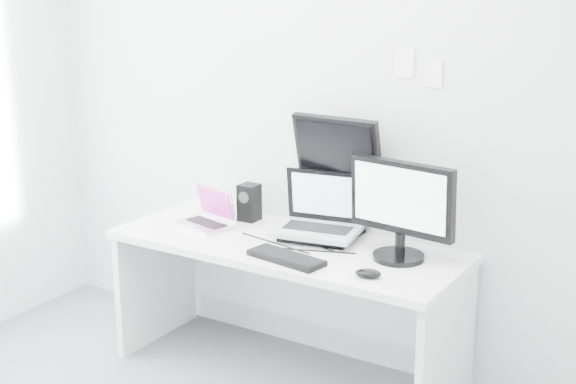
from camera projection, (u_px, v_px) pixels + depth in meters
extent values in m
plane|color=silver|center=(323.00, 110.00, 4.36)|extent=(3.60, 0.00, 3.60)
cube|color=white|center=(287.00, 310.00, 4.34)|extent=(1.80, 0.70, 0.73)
cube|color=#B2B2B6|center=(204.00, 207.00, 4.46)|extent=(0.33, 0.28, 0.22)
cube|color=black|center=(249.00, 202.00, 4.57)|extent=(0.13, 0.13, 0.20)
cube|color=#B1B3B9|center=(317.00, 207.00, 4.24)|extent=(0.47, 0.39, 0.34)
cube|color=black|center=(339.00, 173.00, 4.30)|extent=(0.47, 0.17, 0.64)
cube|color=black|center=(400.00, 209.00, 3.94)|extent=(0.56, 0.31, 0.49)
cube|color=black|center=(286.00, 258.00, 3.99)|extent=(0.41, 0.20, 0.03)
ellipsoid|color=black|center=(368.00, 273.00, 3.78)|extent=(0.14, 0.11, 0.04)
cube|color=white|center=(404.00, 63.00, 4.05)|extent=(0.10, 0.00, 0.14)
cube|color=white|center=(433.00, 73.00, 3.99)|extent=(0.09, 0.00, 0.13)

